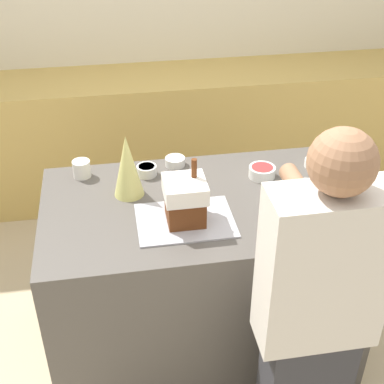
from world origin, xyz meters
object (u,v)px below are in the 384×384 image
object	(u,v)px
baking_tray	(185,220)
candy_bowl_center_rear	(306,188)
person	(313,323)
candy_bowl_far_right	(262,171)
decorative_tree	(127,166)
mug	(82,169)
candy_bowl_far_left	(330,182)
gingerbread_house	(185,200)
candy_bowl_near_tray_right	(175,161)
candy_bowl_near_tray_left	(147,170)
candy_bowl_front_corner	(314,163)
candy_bowl_behind_tray	(277,192)

from	to	relation	value
baking_tray	candy_bowl_center_rear	bearing A→B (deg)	12.40
person	candy_bowl_far_right	bearing A→B (deg)	87.04
decorative_tree	mug	world-z (taller)	decorative_tree
candy_bowl_far_left	person	distance (m)	0.83
baking_tray	gingerbread_house	world-z (taller)	gingerbread_house
baking_tray	mug	world-z (taller)	mug
gingerbread_house	candy_bowl_far_right	distance (m)	0.54
baking_tray	candy_bowl_near_tray_right	bearing A→B (deg)	87.07
candy_bowl_near_tray_left	person	world-z (taller)	person
mug	gingerbread_house	bearing A→B (deg)	-45.82
decorative_tree	candy_bowl_front_corner	world-z (taller)	decorative_tree
candy_bowl_near_tray_right	decorative_tree	bearing A→B (deg)	-137.40
decorative_tree	baking_tray	bearing A→B (deg)	-48.91
candy_bowl_behind_tray	candy_bowl_far_right	xyz separation A→B (m)	(-0.02, 0.18, 0.00)
baking_tray	candy_bowl_far_left	xyz separation A→B (m)	(0.74, 0.17, 0.02)
decorative_tree	candy_bowl_behind_tray	world-z (taller)	decorative_tree
mug	candy_bowl_near_tray_right	bearing A→B (deg)	3.81
gingerbread_house	baking_tray	bearing A→B (deg)	-146.94
candy_bowl_behind_tray	candy_bowl_near_tray_right	distance (m)	0.57
candy_bowl_near_tray_left	candy_bowl_front_corner	bearing A→B (deg)	-3.93
gingerbread_house	mug	size ratio (longest dim) A/B	3.24
baking_tray	person	distance (m)	0.70
candy_bowl_center_rear	candy_bowl_far_left	xyz separation A→B (m)	(0.14, 0.04, -0.01)
gingerbread_house	candy_bowl_far_right	size ratio (longest dim) A/B	2.16
gingerbread_house	mug	distance (m)	0.64
candy_bowl_near_tray_left	person	distance (m)	1.13
candy_bowl_center_rear	person	distance (m)	0.75
candy_bowl_near_tray_right	person	bearing A→B (deg)	-71.25
gingerbread_house	person	world-z (taller)	person
candy_bowl_front_corner	mug	distance (m)	1.17
candy_bowl_near_tray_right	candy_bowl_center_rear	bearing A→B (deg)	-32.05
baking_tray	candy_bowl_front_corner	world-z (taller)	candy_bowl_front_corner
candy_bowl_far_right	person	distance (m)	0.90
candy_bowl_front_corner	candy_bowl_far_right	world-z (taller)	candy_bowl_far_right
candy_bowl_center_rear	decorative_tree	bearing A→B (deg)	171.19
baking_tray	decorative_tree	world-z (taller)	decorative_tree
gingerbread_house	candy_bowl_far_left	distance (m)	0.76
person	candy_bowl_near_tray_right	bearing A→B (deg)	108.75
candy_bowl_far_right	mug	size ratio (longest dim) A/B	1.50
candy_bowl_center_rear	candy_bowl_far_right	bearing A→B (deg)	133.30
candy_bowl_front_corner	candy_bowl_center_rear	distance (m)	0.26
candy_bowl_center_rear	candy_bowl_far_left	distance (m)	0.14
baking_tray	candy_bowl_far_right	distance (m)	0.53
baking_tray	mug	size ratio (longest dim) A/B	4.85
baking_tray	candy_bowl_near_tray_left	world-z (taller)	candy_bowl_near_tray_left
candy_bowl_far_right	mug	world-z (taller)	mug
baking_tray	candy_bowl_far_right	bearing A→B (deg)	35.23
candy_bowl_center_rear	person	size ratio (longest dim) A/B	0.07
gingerbread_house	mug	xyz separation A→B (m)	(-0.45, 0.46, -0.07)
baking_tray	candy_bowl_behind_tray	size ratio (longest dim) A/B	3.47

